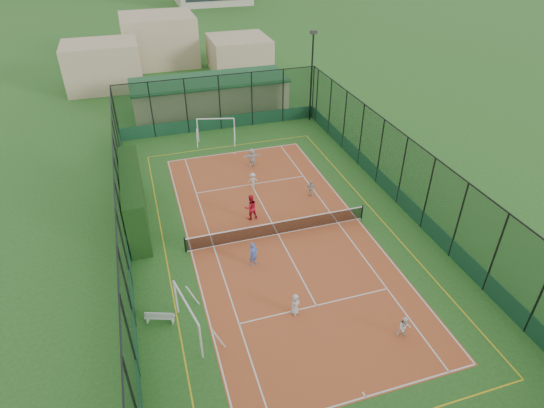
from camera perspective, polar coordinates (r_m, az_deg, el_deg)
The scene contains 18 objects.
ground at distance 28.64m, azimuth 0.76°, elevation -3.82°, with size 300.00×300.00×0.00m, color #255A1E.
court_slab at distance 28.64m, azimuth 0.76°, elevation -3.81°, with size 11.17×23.97×0.01m, color #AF4A26.
tennis_net at distance 28.33m, azimuth 0.77°, elevation -2.96°, with size 11.67×0.12×1.06m, color black, non-canonical shape.
perimeter_fence at distance 27.21m, azimuth 0.80°, elevation 0.38°, with size 18.12×34.12×5.00m, color #113417, non-canonical shape.
floodlight_ne at distance 43.44m, azimuth 4.97°, elevation 15.56°, with size 0.60×0.26×8.25m, color black, non-canonical shape.
clubhouse at distance 46.97m, azimuth -7.79°, elevation 13.48°, with size 15.20×7.20×3.15m, color tan, non-canonical shape.
hedge_left at distance 30.13m, azimuth -16.93°, elevation 0.70°, with size 1.21×8.07×3.53m, color black.
white_bench at distance 23.66m, azimuth -13.92°, elevation -13.51°, with size 1.44×0.40×0.81m, color white, non-canonical shape.
futsal_goal_near at distance 22.39m, azimuth -10.53°, elevation -13.90°, with size 0.96×3.30×2.13m, color white, non-canonical shape.
futsal_goal_far at distance 40.08m, azimuth -7.02°, elevation 9.18°, with size 3.28×0.95×2.12m, color white, non-canonical shape.
child_near_left at distance 23.28m, azimuth 2.94°, elevation -12.45°, with size 0.60×0.39×1.23m, color silver.
child_near_mid at distance 25.95m, azimuth -2.34°, elevation -6.28°, with size 0.55×0.36×1.51m, color #476CCB.
child_near_right at distance 23.10m, azimuth 16.26°, elevation -14.65°, with size 0.60×0.46×1.23m, color white.
child_far_left at distance 33.10m, azimuth -2.43°, elevation 3.00°, with size 0.76×0.44×1.18m, color silver.
child_far_right at distance 32.14m, azimuth 4.93°, elevation 1.96°, with size 0.73×0.30×1.24m, color silver.
child_far_back at distance 35.90m, azimuth -2.52°, elevation 5.87°, with size 1.39×0.44×1.49m, color white.
coach at distance 29.57m, azimuth -2.70°, elevation -0.39°, with size 0.86×0.67×1.77m, color red.
tennis_balls at distance 29.85m, azimuth -0.04°, elevation -1.98°, with size 6.79×0.36×0.07m.
Camera 1 is at (-7.19, -21.67, 17.30)m, focal length 30.00 mm.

